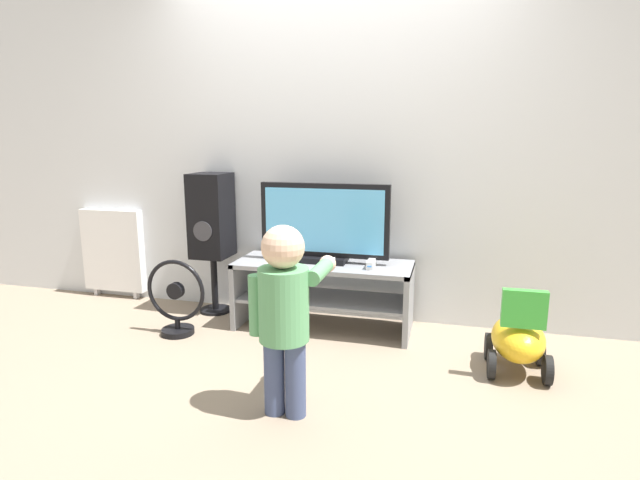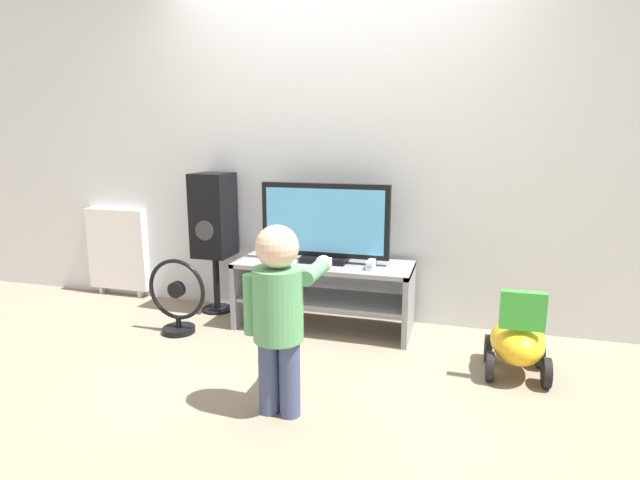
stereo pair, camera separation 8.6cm
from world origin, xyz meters
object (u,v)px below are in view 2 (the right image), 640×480
at_px(radiator, 118,249).
at_px(remote_secondary, 293,263).
at_px(game_console, 371,264).
at_px(speaker_tower, 214,219).
at_px(floor_fan, 177,300).
at_px(ride_on_toy, 517,341).
at_px(television, 325,224).
at_px(remote_primary, 269,262).
at_px(child, 279,305).

bearing_deg(radiator, remote_secondary, -11.98).
relative_size(game_console, speaker_tower, 0.16).
height_order(floor_fan, ride_on_toy, floor_fan).
height_order(television, ride_on_toy, television).
height_order(television, floor_fan, television).
relative_size(speaker_tower, radiator, 1.44).
bearing_deg(radiator, remote_primary, -14.24).
xyz_separation_m(remote_primary, child, (0.46, -1.00, 0.06)).
xyz_separation_m(television, remote_primary, (-0.35, -0.17, -0.26)).
bearing_deg(television, child, -84.83).
bearing_deg(remote_primary, radiator, 165.76).
height_order(speaker_tower, ride_on_toy, speaker_tower).
bearing_deg(radiator, television, -6.73).
distance_m(child, radiator, 2.45).
relative_size(child, ride_on_toy, 1.79).
distance_m(game_console, child, 1.13).
bearing_deg(television, speaker_tower, 173.94).
height_order(ride_on_toy, radiator, radiator).
height_order(television, radiator, television).
xyz_separation_m(speaker_tower, radiator, (-0.99, 0.13, -0.33)).
height_order(child, ride_on_toy, child).
bearing_deg(ride_on_toy, floor_fan, 179.75).
bearing_deg(floor_fan, remote_primary, 20.85).
distance_m(child, speaker_tower, 1.63).
bearing_deg(child, game_console, 77.70).
relative_size(game_console, remote_secondary, 1.32).
xyz_separation_m(game_console, remote_primary, (-0.70, -0.10, -0.02)).
relative_size(game_console, ride_on_toy, 0.33).
bearing_deg(child, television, 95.17).
height_order(television, remote_primary, television).
bearing_deg(remote_secondary, game_console, 7.38).
relative_size(child, radiator, 1.26).
relative_size(ride_on_toy, radiator, 0.70).
height_order(television, speaker_tower, speaker_tower).
distance_m(remote_secondary, floor_fan, 0.84).
bearing_deg(remote_primary, television, 25.81).
distance_m(game_console, ride_on_toy, 1.02).
distance_m(remote_primary, child, 1.10).
bearing_deg(child, ride_on_toy, 33.55).
height_order(remote_primary, speaker_tower, speaker_tower).
bearing_deg(child, remote_primary, 114.48).
xyz_separation_m(television, child, (0.11, -1.17, -0.20)).
distance_m(remote_primary, floor_fan, 0.69).
distance_m(remote_primary, radiator, 1.60).
height_order(floor_fan, radiator, radiator).
height_order(television, game_console, television).
xyz_separation_m(television, ride_on_toy, (1.26, -0.41, -0.55)).
relative_size(remote_primary, ride_on_toy, 0.25).
bearing_deg(remote_secondary, remote_primary, -169.22).
relative_size(television, game_console, 5.23).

